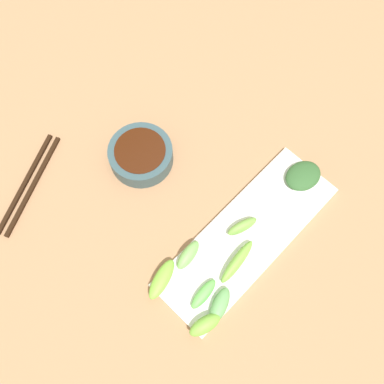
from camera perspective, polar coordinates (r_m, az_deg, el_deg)
name	(u,v)px	position (r m, az deg, el deg)	size (l,w,h in m)	color
tabletop	(198,212)	(0.92, 0.73, -2.51)	(2.10, 2.10, 0.02)	#A27552
sauce_bowl	(140,156)	(0.93, -6.54, 4.55)	(0.13, 0.13, 0.04)	#334B53
serving_plate	(247,236)	(0.89, 6.88, -5.53)	(0.14, 0.40, 0.01)	white
broccoli_stalk_0	(162,279)	(0.85, -3.82, -10.84)	(0.03, 0.08, 0.02)	#79BA3D
broccoli_stalk_1	(242,226)	(0.87, 6.30, -4.28)	(0.02, 0.06, 0.03)	#72A444
broccoli_stalk_2	(203,294)	(0.84, 1.44, -12.64)	(0.02, 0.07, 0.02)	#62B652
broccoli_stalk_3	(220,305)	(0.84, 3.48, -13.98)	(0.03, 0.07, 0.02)	#62A05B
broccoli_leafy_4	(303,176)	(0.94, 13.73, 1.98)	(0.06, 0.08, 0.02)	#2F592C
broccoli_stalk_5	(188,255)	(0.85, -0.49, -7.89)	(0.02, 0.06, 0.03)	#77B65B
broccoli_stalk_6	(237,262)	(0.85, 5.65, -8.67)	(0.02, 0.10, 0.03)	#77B541
broccoli_stalk_7	(205,325)	(0.83, 1.62, -16.28)	(0.03, 0.06, 0.03)	#76B640
chopsticks	(29,184)	(0.98, -19.69, 0.95)	(0.12, 0.22, 0.01)	black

